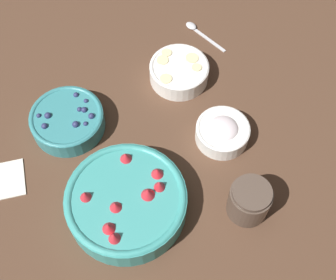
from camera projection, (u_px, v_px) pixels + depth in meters
name	position (u px, v px, depth m)	size (l,w,h in m)	color
ground_plane	(149.00, 161.00, 1.05)	(4.00, 4.00, 0.00)	#4C3323
bowl_strawberries	(126.00, 201.00, 0.96)	(0.25, 0.25, 0.08)	teal
bowl_blueberries	(67.00, 120.00, 1.07)	(0.17, 0.17, 0.06)	teal
bowl_bananas	(179.00, 71.00, 1.15)	(0.15, 0.15, 0.05)	white
bowl_cream	(223.00, 131.00, 1.06)	(0.12, 0.12, 0.05)	white
jar_chocolate	(249.00, 201.00, 0.96)	(0.09, 0.09, 0.09)	#4C3D33
spoon	(198.00, 31.00, 1.24)	(0.05, 0.14, 0.01)	silver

